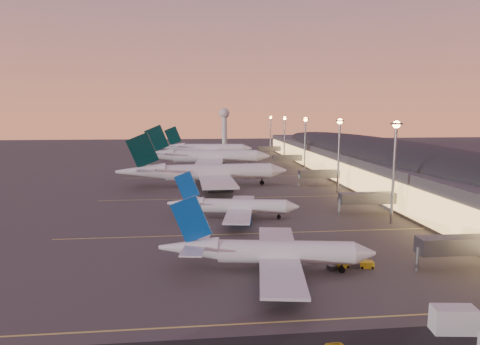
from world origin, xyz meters
name	(u,v)px	position (x,y,z in m)	size (l,w,h in m)	color
ground	(250,227)	(0.00, 0.00, 0.00)	(700.00, 700.00, 0.00)	#43403E
airliner_narrow_south	(267,252)	(-0.64, -27.52, 3.53)	(38.20, 34.43, 13.65)	silver
airliner_narrow_north	(233,206)	(-3.49, 9.43, 3.26)	(35.29, 31.88, 12.62)	silver
airliner_wide_near	(204,172)	(-10.53, 57.60, 5.37)	(65.18, 59.33, 20.87)	silver
airliner_wide_mid	(204,156)	(-9.99, 112.32, 5.68)	(69.01, 63.10, 22.07)	silver
airliner_wide_far	(206,148)	(-8.23, 168.27, 5.04)	(61.15, 56.18, 19.57)	silver
terminal_building	(370,157)	(61.84, 72.47, 8.78)	(56.35, 255.00, 17.46)	#454549
light_masts	(318,139)	(36.00, 65.00, 17.55)	(2.20, 217.20, 25.90)	slate
radar_tower	(224,120)	(10.00, 260.00, 21.87)	(9.00, 9.00, 32.50)	silver
lane_markings	(236,195)	(0.00, 40.00, 0.01)	(90.00, 180.36, 0.00)	#D8C659
baggage_tug_a	(339,265)	(12.56, -27.49, 0.55)	(4.32, 2.98, 1.20)	gold
baggage_tug_b	(363,265)	(17.16, -27.59, 0.53)	(4.08, 2.07, 1.16)	gold
catering_truck_b	(456,320)	(20.12, -49.66, 1.56)	(6.18, 3.00, 3.34)	silver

